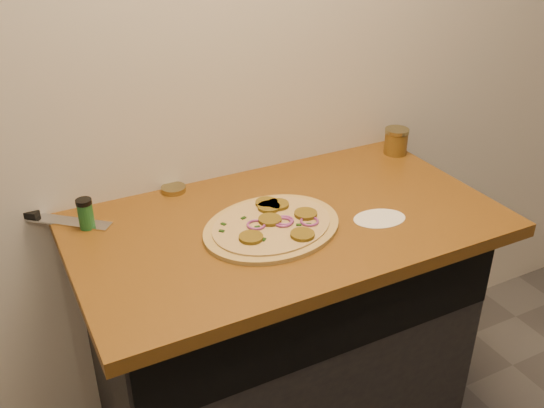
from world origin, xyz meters
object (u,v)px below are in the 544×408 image
pizza (273,225)px  chefs_knife (42,217)px  salsa_jar (396,141)px  spice_shaker (86,214)px

pizza → chefs_knife: 0.65m
salsa_jar → pizza: bearing=-157.1°
salsa_jar → spice_shaker: size_ratio=1.03×
chefs_knife → salsa_jar: bearing=-4.2°
pizza → chefs_knife: pizza is taller
salsa_jar → chefs_knife: bearing=175.8°
chefs_knife → pizza: bearing=-31.9°
salsa_jar → spice_shaker: bearing=-178.8°
chefs_knife → spice_shaker: spice_shaker is taller
pizza → spice_shaker: spice_shaker is taller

